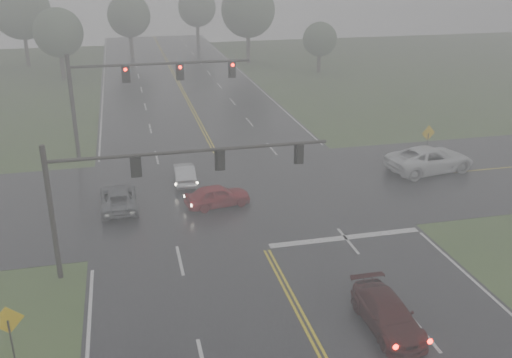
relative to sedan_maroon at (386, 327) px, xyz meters
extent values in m
cube|color=black|center=(-3.17, 13.47, 0.00)|extent=(18.00, 160.00, 0.02)
cube|color=black|center=(-3.17, 15.47, 0.00)|extent=(120.00, 14.00, 0.02)
cube|color=#BDBDBD|center=(1.33, 7.87, 0.00)|extent=(8.50, 0.50, 0.01)
imported|color=black|center=(0.00, 0.00, 0.00)|extent=(1.85, 4.50, 1.30)
imported|color=maroon|center=(-4.68, 13.64, 0.00)|extent=(4.16, 2.22, 1.35)
imported|color=#B9BBC1|center=(-6.20, 18.00, 0.00)|extent=(1.45, 3.86, 1.26)
imported|color=#53555A|center=(-10.54, 14.71, 0.00)|extent=(2.22, 4.66, 1.28)
imported|color=silver|center=(10.92, 16.18, 0.00)|extent=(6.67, 3.82, 1.75)
cylinder|color=black|center=(-13.37, 7.22, 3.30)|extent=(0.26, 0.26, 6.60)
cylinder|color=black|center=(-13.37, 7.22, 5.87)|extent=(0.17, 0.17, 0.73)
cylinder|color=black|center=(-6.84, 7.22, 5.82)|extent=(13.06, 0.17, 0.17)
cube|color=black|center=(-9.45, 7.22, 5.27)|extent=(0.31, 0.26, 0.96)
cube|color=black|center=(-9.45, 7.37, 5.27)|extent=(0.50, 0.03, 1.15)
cube|color=black|center=(-5.53, 7.22, 5.27)|extent=(0.31, 0.26, 0.96)
cube|color=black|center=(-5.53, 7.37, 5.27)|extent=(0.50, 0.03, 1.15)
cube|color=black|center=(-1.61, 7.22, 5.27)|extent=(0.31, 0.26, 0.96)
cube|color=black|center=(-1.61, 7.37, 5.27)|extent=(0.50, 0.03, 1.15)
cylinder|color=black|center=(-13.37, 24.46, 3.91)|extent=(0.30, 0.30, 7.83)
cylinder|color=black|center=(-13.37, 24.46, 6.96)|extent=(0.20, 0.20, 0.87)
cylinder|color=black|center=(-6.81, 24.46, 6.90)|extent=(13.13, 0.20, 0.20)
cube|color=black|center=(-9.43, 24.46, 6.25)|extent=(0.37, 0.30, 1.14)
cube|color=black|center=(-9.43, 24.64, 6.25)|extent=(0.60, 0.03, 1.36)
cylinder|color=#FF0C05|center=(-9.43, 24.29, 6.61)|extent=(0.24, 0.07, 0.24)
cube|color=black|center=(-5.49, 24.46, 6.25)|extent=(0.37, 0.30, 1.14)
cube|color=black|center=(-5.49, 24.64, 6.25)|extent=(0.60, 0.03, 1.36)
cylinder|color=#FF0C05|center=(-5.49, 24.29, 6.61)|extent=(0.24, 0.07, 0.24)
cube|color=black|center=(-1.56, 24.46, 6.25)|extent=(0.37, 0.30, 1.14)
cube|color=black|center=(-1.56, 24.64, 6.25)|extent=(0.60, 0.03, 1.36)
cylinder|color=#FF0C05|center=(-1.56, 24.29, 6.61)|extent=(0.24, 0.07, 0.24)
cylinder|color=black|center=(-14.44, 0.79, 1.08)|extent=(0.07, 0.07, 2.15)
cube|color=yellow|center=(-14.44, 0.83, 2.15)|extent=(1.11, 0.32, 1.13)
cylinder|color=black|center=(11.73, 18.09, 1.09)|extent=(0.07, 0.07, 2.19)
cube|color=yellow|center=(11.73, 18.12, 2.19)|extent=(1.14, 0.23, 1.15)
cylinder|color=#30261F|center=(-16.67, 55.45, 1.65)|extent=(0.54, 0.54, 3.29)
sphere|color=#354C33|center=(-16.67, 55.45, 5.67)|extent=(5.85, 5.85, 5.85)
cylinder|color=#30261F|center=(7.99, 61.76, 2.09)|extent=(0.55, 0.55, 4.18)
sphere|color=#354C33|center=(7.99, 61.76, 7.20)|extent=(7.44, 7.44, 7.44)
cylinder|color=#30261F|center=(-7.96, 70.40, 1.76)|extent=(0.58, 0.58, 3.52)
sphere|color=#354C33|center=(-7.96, 70.40, 6.05)|extent=(6.25, 6.25, 6.25)
cylinder|color=#30261F|center=(15.40, 52.77, 1.23)|extent=(0.50, 0.50, 2.47)
sphere|color=#354C33|center=(15.40, 52.77, 4.25)|extent=(4.38, 4.38, 4.38)
cylinder|color=#30261F|center=(-22.05, 65.95, 2.16)|extent=(0.51, 0.51, 4.33)
sphere|color=#354C33|center=(-22.05, 65.95, 7.45)|extent=(7.69, 7.69, 7.69)
cylinder|color=#30261F|center=(3.46, 80.75, 1.77)|extent=(0.58, 0.58, 3.55)
sphere|color=#354C33|center=(3.46, 80.75, 6.11)|extent=(6.31, 6.31, 6.31)
camera|label=1|loc=(-9.74, -17.83, 14.29)|focal=40.00mm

